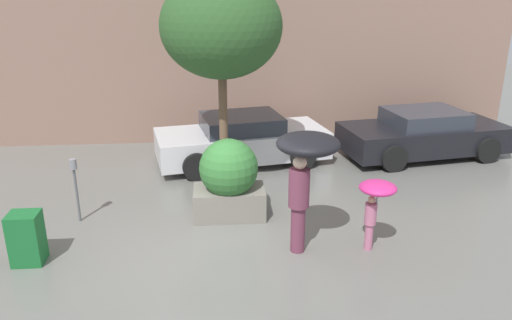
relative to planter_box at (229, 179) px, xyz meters
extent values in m
plane|color=slate|center=(-0.51, -1.22, -0.81)|extent=(40.00, 40.00, 0.00)
cube|color=#8C6B5B|center=(-0.51, 5.28, 2.19)|extent=(18.00, 0.30, 6.00)
cube|color=gray|center=(0.00, 0.00, -0.51)|extent=(1.42, 0.82, 0.60)
sphere|color=#337033|center=(0.00, 0.00, 0.22)|extent=(1.16, 1.16, 1.16)
cylinder|color=brown|center=(1.14, -1.50, -0.38)|extent=(0.25, 0.25, 0.86)
cylinder|color=brown|center=(1.14, -1.50, 0.39)|extent=(0.36, 0.36, 0.68)
sphere|color=beige|center=(1.14, -1.50, 0.85)|extent=(0.23, 0.23, 0.23)
cylinder|color=#4C4C51|center=(1.28, -1.43, 0.78)|extent=(0.02, 0.02, 0.72)
ellipsoid|color=black|center=(1.28, -1.43, 1.14)|extent=(1.07, 1.07, 0.34)
cylinder|color=#B76684|center=(2.40, -1.55, -0.56)|extent=(0.14, 0.14, 0.49)
cylinder|color=#B76684|center=(2.40, -1.55, -0.12)|extent=(0.21, 0.21, 0.39)
sphere|color=tan|center=(2.40, -1.55, 0.15)|extent=(0.13, 0.13, 0.13)
cylinder|color=#4C4C51|center=(2.47, -1.62, 0.15)|extent=(0.02, 0.02, 0.49)
ellipsoid|color=#E02D84|center=(2.47, -1.62, 0.39)|extent=(0.64, 0.64, 0.20)
cube|color=silver|center=(0.44, 3.21, -0.28)|extent=(4.63, 2.64, 0.68)
cube|color=#2D333D|center=(0.44, 3.21, 0.26)|extent=(2.22, 1.91, 0.41)
cylinder|color=black|center=(-0.71, 2.05, -0.47)|extent=(0.71, 0.34, 0.68)
cylinder|color=black|center=(-1.07, 3.86, -0.47)|extent=(0.71, 0.34, 0.68)
cylinder|color=black|center=(1.94, 2.56, -0.47)|extent=(0.71, 0.34, 0.68)
cylinder|color=black|center=(1.59, 4.37, -0.47)|extent=(0.71, 0.34, 0.68)
cube|color=black|center=(5.36, 3.34, -0.28)|extent=(4.60, 2.51, 0.68)
cube|color=#2D333D|center=(5.36, 3.34, 0.26)|extent=(2.18, 1.86, 0.41)
cylinder|color=black|center=(4.17, 2.21, -0.47)|extent=(0.70, 0.32, 0.68)
cylinder|color=black|center=(3.88, 4.04, -0.47)|extent=(0.70, 0.32, 0.68)
cylinder|color=black|center=(6.84, 2.64, -0.47)|extent=(0.70, 0.32, 0.68)
cylinder|color=black|center=(6.55, 4.46, -0.47)|extent=(0.70, 0.32, 0.68)
cylinder|color=brown|center=(-0.06, 1.59, 0.64)|extent=(0.19, 0.19, 2.89)
ellipsoid|color=#2D5628|center=(-0.06, 1.59, 2.79)|extent=(2.57, 2.57, 2.19)
cylinder|color=#595B60|center=(-2.97, 0.02, -0.26)|extent=(0.05, 0.05, 1.10)
cylinder|color=gray|center=(-2.97, 0.02, 0.39)|extent=(0.14, 0.14, 0.20)
cube|color=#19662D|center=(-3.42, -1.50, -0.36)|extent=(0.50, 0.44, 0.90)
camera|label=1|loc=(-0.24, -9.17, 3.64)|focal=35.00mm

